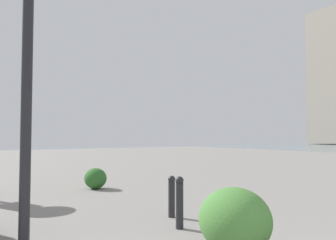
# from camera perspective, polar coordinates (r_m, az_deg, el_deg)

# --- Properties ---
(lamppost) EXTENTS (0.98, 0.28, 3.78)m
(lamppost) POSITION_cam_1_polar(r_m,az_deg,el_deg) (4.99, -22.44, 10.19)
(lamppost) COLOR #232328
(lamppost) RESTS_ON ground
(bollard_near) EXTENTS (0.13, 0.13, 0.81)m
(bollard_near) POSITION_cam_1_polar(r_m,az_deg,el_deg) (5.49, 1.94, -13.41)
(bollard_near) COLOR #232328
(bollard_near) RESTS_ON ground
(bollard_mid) EXTENTS (0.13, 0.13, 0.74)m
(bollard_mid) POSITION_cam_1_polar(r_m,az_deg,el_deg) (6.23, 0.61, -12.48)
(bollard_mid) COLOR #232328
(bollard_mid) RESTS_ON ground
(shrub_low) EXTENTS (0.95, 0.86, 0.81)m
(shrub_low) POSITION_cam_1_polar(r_m,az_deg,el_deg) (4.48, 11.08, -16.09)
(shrub_low) COLOR #477F38
(shrub_low) RESTS_ON ground
(shrub_round) EXTENTS (0.66, 0.60, 0.56)m
(shrub_round) POSITION_cam_1_polar(r_m,az_deg,el_deg) (9.66, -12.03, -9.52)
(shrub_round) COLOR #2D6628
(shrub_round) RESTS_ON ground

